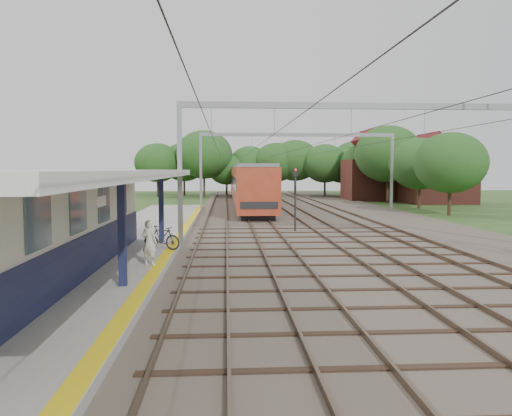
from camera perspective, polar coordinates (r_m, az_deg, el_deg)
name	(u,v)px	position (r m, az deg, el deg)	size (l,w,h in m)	color
ground	(379,374)	(10.05, 13.84, -17.98)	(160.00, 160.00, 0.00)	#2D4C1E
ballast_bed	(312,217)	(39.63, 6.47, -1.04)	(18.00, 90.00, 0.10)	#473D33
platform	(124,249)	(23.61, -14.89, -4.57)	(5.00, 52.00, 0.35)	gray
yellow_stripe	(173,245)	(23.24, -9.44, -4.17)	(0.45, 52.00, 0.01)	yellow
station_building	(32,226)	(17.06, -24.24, -1.89)	(3.41, 18.00, 3.40)	beige
canopy	(56,175)	(15.66, -21.92, 3.51)	(6.40, 20.00, 3.44)	#13173D
rail_tracks	(281,216)	(39.27, 2.87, -0.88)	(11.80, 88.00, 0.15)	brown
catenary_system	(316,145)	(34.74, 6.90, 7.21)	(17.22, 88.00, 7.00)	gray
tree_band	(276,161)	(66.32, 2.32, 5.39)	(31.72, 30.88, 8.82)	#382619
house_near	(438,177)	(59.81, 20.04, 3.38)	(7.00, 6.12, 7.89)	brown
house_far	(378,174)	(63.70, 13.75, 3.79)	(8.00, 6.12, 8.66)	brown
person	(149,242)	(18.46, -12.10, -3.87)	(0.60, 0.39, 1.65)	silver
bicycle	(162,238)	(21.91, -10.73, -3.36)	(0.49, 1.73, 1.04)	black
train	(247,183)	(54.49, -1.02, 2.84)	(3.16, 39.35, 4.14)	black
signal_post	(295,194)	(30.09, 4.52, 1.63)	(0.31, 0.29, 3.88)	black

